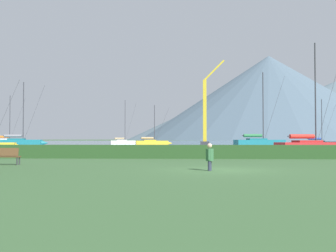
{
  "coord_description": "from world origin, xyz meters",
  "views": [
    {
      "loc": [
        -1.35,
        -19.16,
        1.47
      ],
      "look_at": [
        -5.69,
        57.71,
        3.83
      ],
      "focal_mm": 43.6,
      "sensor_mm": 36.0,
      "label": 1
    }
  ],
  "objects_px": {
    "sailboat_slip_11": "(20,142)",
    "park_bench_near_path": "(5,155)",
    "sailboat_slip_8": "(7,141)",
    "dock_crane": "(205,116)",
    "sailboat_slip_0": "(123,142)",
    "sailboat_slip_10": "(312,146)",
    "sailboat_slip_7": "(320,144)",
    "sailboat_slip_12": "(152,143)",
    "person_seated_viewer": "(210,156)",
    "sailboat_slip_3": "(260,143)"
  },
  "relations": [
    {
      "from": "sailboat_slip_7",
      "to": "dock_crane",
      "type": "distance_m",
      "value": 28.71
    },
    {
      "from": "sailboat_slip_10",
      "to": "sailboat_slip_3",
      "type": "bearing_deg",
      "value": 76.22
    },
    {
      "from": "sailboat_slip_7",
      "to": "sailboat_slip_10",
      "type": "bearing_deg",
      "value": -112.93
    },
    {
      "from": "sailboat_slip_8",
      "to": "dock_crane",
      "type": "relative_size",
      "value": 0.61
    },
    {
      "from": "sailboat_slip_10",
      "to": "dock_crane",
      "type": "distance_m",
      "value": 53.24
    },
    {
      "from": "park_bench_near_path",
      "to": "sailboat_slip_8",
      "type": "bearing_deg",
      "value": 113.41
    },
    {
      "from": "park_bench_near_path",
      "to": "dock_crane",
      "type": "height_order",
      "value": "dock_crane"
    },
    {
      "from": "sailboat_slip_3",
      "to": "sailboat_slip_10",
      "type": "height_order",
      "value": "sailboat_slip_3"
    },
    {
      "from": "sailboat_slip_12",
      "to": "sailboat_slip_11",
      "type": "bearing_deg",
      "value": -171.83
    },
    {
      "from": "sailboat_slip_3",
      "to": "park_bench_near_path",
      "type": "xyz_separation_m",
      "value": [
        -21.64,
        -45.19,
        -0.25
      ]
    },
    {
      "from": "sailboat_slip_11",
      "to": "sailboat_slip_12",
      "type": "relative_size",
      "value": 1.45
    },
    {
      "from": "sailboat_slip_7",
      "to": "sailboat_slip_12",
      "type": "relative_size",
      "value": 1.03
    },
    {
      "from": "sailboat_slip_8",
      "to": "park_bench_near_path",
      "type": "bearing_deg",
      "value": -73.21
    },
    {
      "from": "person_seated_viewer",
      "to": "dock_crane",
      "type": "height_order",
      "value": "dock_crane"
    },
    {
      "from": "sailboat_slip_0",
      "to": "sailboat_slip_8",
      "type": "distance_m",
      "value": 28.01
    },
    {
      "from": "park_bench_near_path",
      "to": "sailboat_slip_10",
      "type": "bearing_deg",
      "value": 39.67
    },
    {
      "from": "sailboat_slip_7",
      "to": "sailboat_slip_12",
      "type": "distance_m",
      "value": 31.84
    },
    {
      "from": "person_seated_viewer",
      "to": "dock_crane",
      "type": "bearing_deg",
      "value": 101.17
    },
    {
      "from": "sailboat_slip_0",
      "to": "park_bench_near_path",
      "type": "relative_size",
      "value": 6.92
    },
    {
      "from": "sailboat_slip_8",
      "to": "sailboat_slip_11",
      "type": "xyz_separation_m",
      "value": [
        12.89,
        -22.78,
        0.02
      ]
    },
    {
      "from": "sailboat_slip_0",
      "to": "sailboat_slip_7",
      "type": "relative_size",
      "value": 1.29
    },
    {
      "from": "sailboat_slip_10",
      "to": "sailboat_slip_12",
      "type": "bearing_deg",
      "value": 100.58
    },
    {
      "from": "sailboat_slip_3",
      "to": "sailboat_slip_7",
      "type": "height_order",
      "value": "sailboat_slip_3"
    },
    {
      "from": "sailboat_slip_12",
      "to": "park_bench_near_path",
      "type": "xyz_separation_m",
      "value": [
        -2.51,
        -60.07,
        -0.08
      ]
    },
    {
      "from": "person_seated_viewer",
      "to": "park_bench_near_path",
      "type": "bearing_deg",
      "value": 175.79
    },
    {
      "from": "sailboat_slip_0",
      "to": "sailboat_slip_10",
      "type": "xyz_separation_m",
      "value": [
        28.8,
        -58.01,
        0.07
      ]
    },
    {
      "from": "sailboat_slip_8",
      "to": "sailboat_slip_11",
      "type": "relative_size",
      "value": 1.0
    },
    {
      "from": "sailboat_slip_10",
      "to": "person_seated_viewer",
      "type": "xyz_separation_m",
      "value": [
        -11.26,
        -22.99,
        0.01
      ]
    },
    {
      "from": "sailboat_slip_3",
      "to": "sailboat_slip_8",
      "type": "distance_m",
      "value": 62.9
    },
    {
      "from": "sailboat_slip_12",
      "to": "park_bench_near_path",
      "type": "relative_size",
      "value": 5.19
    },
    {
      "from": "sailboat_slip_8",
      "to": "sailboat_slip_11",
      "type": "bearing_deg",
      "value": -68.4
    },
    {
      "from": "dock_crane",
      "to": "sailboat_slip_8",
      "type": "bearing_deg",
      "value": 176.93
    },
    {
      "from": "sailboat_slip_11",
      "to": "person_seated_viewer",
      "type": "relative_size",
      "value": 9.57
    },
    {
      "from": "dock_crane",
      "to": "sailboat_slip_0",
      "type": "bearing_deg",
      "value": 163.73
    },
    {
      "from": "sailboat_slip_0",
      "to": "sailboat_slip_8",
      "type": "bearing_deg",
      "value": 170.21
    },
    {
      "from": "sailboat_slip_0",
      "to": "dock_crane",
      "type": "bearing_deg",
      "value": -32.78
    },
    {
      "from": "sailboat_slip_7",
      "to": "sailboat_slip_10",
      "type": "height_order",
      "value": "sailboat_slip_10"
    },
    {
      "from": "sailboat_slip_7",
      "to": "dock_crane",
      "type": "bearing_deg",
      "value": 129.65
    },
    {
      "from": "sailboat_slip_8",
      "to": "person_seated_viewer",
      "type": "xyz_separation_m",
      "value": [
        45.35,
        -77.72,
        -0.07
      ]
    },
    {
      "from": "sailboat_slip_11",
      "to": "park_bench_near_path",
      "type": "relative_size",
      "value": 7.55
    },
    {
      "from": "sailboat_slip_0",
      "to": "sailboat_slip_11",
      "type": "distance_m",
      "value": 30.02
    },
    {
      "from": "sailboat_slip_12",
      "to": "sailboat_slip_0",
      "type": "bearing_deg",
      "value": 105.14
    },
    {
      "from": "sailboat_slip_11",
      "to": "dock_crane",
      "type": "bearing_deg",
      "value": 17.69
    },
    {
      "from": "sailboat_slip_8",
      "to": "person_seated_viewer",
      "type": "height_order",
      "value": "sailboat_slip_8"
    },
    {
      "from": "sailboat_slip_7",
      "to": "sailboat_slip_12",
      "type": "bearing_deg",
      "value": 160.0
    },
    {
      "from": "sailboat_slip_0",
      "to": "park_bench_near_path",
      "type": "distance_m",
      "value": 77.77
    },
    {
      "from": "sailboat_slip_10",
      "to": "person_seated_viewer",
      "type": "relative_size",
      "value": 8.94
    },
    {
      "from": "sailboat_slip_8",
      "to": "sailboat_slip_12",
      "type": "relative_size",
      "value": 1.45
    },
    {
      "from": "sailboat_slip_7",
      "to": "sailboat_slip_11",
      "type": "xyz_separation_m",
      "value": [
        -54.43,
        -0.05,
        0.21
      ]
    },
    {
      "from": "sailboat_slip_10",
      "to": "sailboat_slip_11",
      "type": "relative_size",
      "value": 0.93
    }
  ]
}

